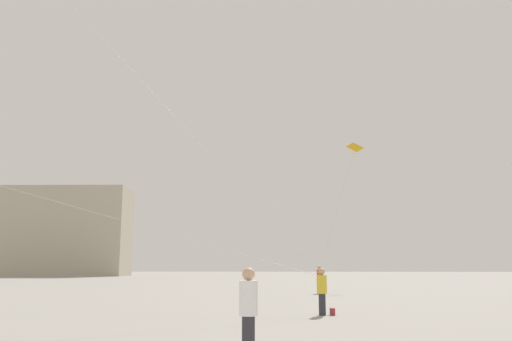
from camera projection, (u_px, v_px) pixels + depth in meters
The scene contains 6 objects.
person_in_yellow at pixel (322, 289), 18.16m from camera, with size 0.35×0.35×1.59m.
person_in_white at pixel (248, 308), 9.89m from camera, with size 0.36×0.36×1.63m.
person_in_red at pixel (320, 278), 32.49m from camera, with size 0.37×0.37×1.69m.
kite_amber_delta at pixel (354, 150), 41.41m from camera, with size 4.07×8.24×9.95m.
building_left_hall at pixel (65, 232), 90.70m from camera, with size 22.02×9.27×14.99m.
handbag_beside_flyer at pixel (332, 312), 18.10m from camera, with size 0.32×0.14×0.24m, color maroon.
Camera 1 is at (1.44, -6.67, 1.66)m, focal length 37.04 mm.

